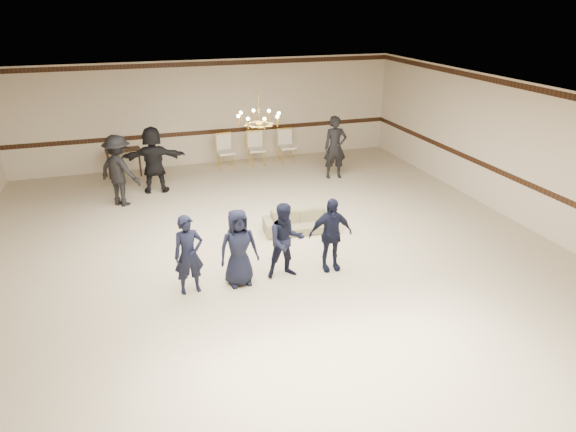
% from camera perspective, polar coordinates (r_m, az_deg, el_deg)
% --- Properties ---
extents(room, '(12.01, 14.01, 3.21)m').
position_cam_1_polar(room, '(9.85, -1.59, 3.49)').
color(room, beige).
rests_on(room, ground).
extents(chair_rail, '(12.00, 0.02, 0.14)m').
position_cam_1_polar(chair_rail, '(16.56, -8.62, 9.23)').
color(chair_rail, '#32190F').
rests_on(chair_rail, wall_back).
extents(crown_molding, '(12.00, 0.02, 0.14)m').
position_cam_1_polar(crown_molding, '(16.20, -9.07, 16.38)').
color(crown_molding, '#32190F').
rests_on(crown_molding, wall_back).
extents(chandelier, '(0.94, 0.94, 0.89)m').
position_cam_1_polar(chandelier, '(10.44, -3.28, 11.86)').
color(chandelier, '#B09038').
rests_on(chandelier, ceiling).
extents(boy_a, '(0.57, 0.41, 1.47)m').
position_cam_1_polar(boy_a, '(9.22, -10.99, -4.26)').
color(boy_a, black).
rests_on(boy_a, floor).
extents(boy_b, '(0.75, 0.51, 1.47)m').
position_cam_1_polar(boy_b, '(9.34, -5.52, -3.52)').
color(boy_b, black).
rests_on(boy_b, floor).
extents(boy_c, '(0.74, 0.59, 1.47)m').
position_cam_1_polar(boy_c, '(9.55, -0.25, -2.78)').
color(boy_c, black).
rests_on(boy_c, floor).
extents(boy_d, '(0.89, 0.42, 1.47)m').
position_cam_1_polar(boy_d, '(9.84, 4.75, -2.06)').
color(boy_d, black).
rests_on(boy_d, floor).
extents(settee, '(1.69, 0.78, 0.48)m').
position_cam_1_polar(settee, '(11.59, 1.35, -0.64)').
color(settee, '#7F7954').
rests_on(settee, floor).
extents(adult_left, '(1.32, 1.30, 1.82)m').
position_cam_1_polar(adult_left, '(13.58, -18.27, 4.81)').
color(adult_left, black).
rests_on(adult_left, floor).
extents(adult_mid, '(1.74, 0.76, 1.82)m').
position_cam_1_polar(adult_mid, '(14.26, -14.72, 6.08)').
color(adult_mid, black).
rests_on(adult_mid, floor).
extents(adult_right, '(0.72, 0.54, 1.82)m').
position_cam_1_polar(adult_right, '(15.02, 5.26, 7.60)').
color(adult_right, black).
rests_on(adult_right, floor).
extents(banquet_chair_left, '(0.55, 0.55, 1.05)m').
position_cam_1_polar(banquet_chair_left, '(16.03, -6.98, 7.08)').
color(banquet_chair_left, beige).
rests_on(banquet_chair_left, floor).
extents(banquet_chair_mid, '(0.55, 0.55, 1.05)m').
position_cam_1_polar(banquet_chair_mid, '(16.24, -3.49, 7.42)').
color(banquet_chair_mid, beige).
rests_on(banquet_chair_mid, floor).
extents(banquet_chair_right, '(0.52, 0.52, 1.05)m').
position_cam_1_polar(banquet_chair_right, '(16.51, -0.11, 7.73)').
color(banquet_chair_right, beige).
rests_on(banquet_chair_right, floor).
extents(console_table, '(1.02, 0.50, 0.83)m').
position_cam_1_polar(console_table, '(15.98, -17.74, 5.69)').
color(console_table, '#321C10').
rests_on(console_table, floor).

